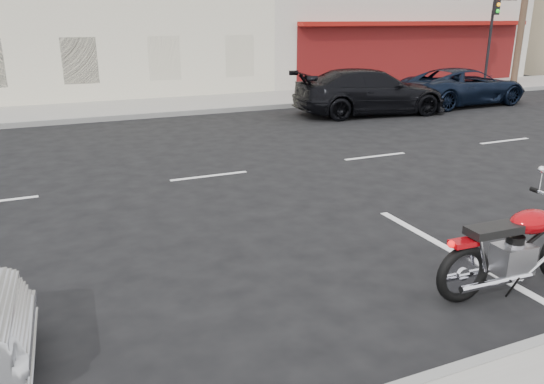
{
  "coord_description": "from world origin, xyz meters",
  "views": [
    {
      "loc": [
        -4.95,
        -9.95,
        3.07
      ],
      "look_at": [
        -2.21,
        -3.66,
        0.8
      ],
      "focal_mm": 35.0,
      "sensor_mm": 36.0,
      "label": 1
    }
  ],
  "objects_px": {
    "fire_hydrant": "(457,78)",
    "car_far": "(370,92)",
    "traffic_light": "(492,29)",
    "suv_far": "(464,86)"
  },
  "relations": [
    {
      "from": "fire_hydrant",
      "to": "car_far",
      "type": "xyz_separation_m",
      "value": [
        -6.99,
        -3.68,
        0.21
      ]
    },
    {
      "from": "fire_hydrant",
      "to": "traffic_light",
      "type": "bearing_deg",
      "value": -6.36
    },
    {
      "from": "fire_hydrant",
      "to": "suv_far",
      "type": "relative_size",
      "value": 0.15
    },
    {
      "from": "traffic_light",
      "to": "car_far",
      "type": "height_order",
      "value": "traffic_light"
    },
    {
      "from": "traffic_light",
      "to": "suv_far",
      "type": "bearing_deg",
      "value": -143.09
    },
    {
      "from": "car_far",
      "to": "fire_hydrant",
      "type": "bearing_deg",
      "value": -55.25
    },
    {
      "from": "traffic_light",
      "to": "suv_far",
      "type": "distance_m",
      "value": 5.6
    },
    {
      "from": "traffic_light",
      "to": "car_far",
      "type": "xyz_separation_m",
      "value": [
        -8.49,
        -3.51,
        -1.82
      ]
    },
    {
      "from": "fire_hydrant",
      "to": "suv_far",
      "type": "bearing_deg",
      "value": -129.17
    },
    {
      "from": "fire_hydrant",
      "to": "suv_far",
      "type": "xyz_separation_m",
      "value": [
        -2.72,
        -3.33,
        0.13
      ]
    }
  ]
}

